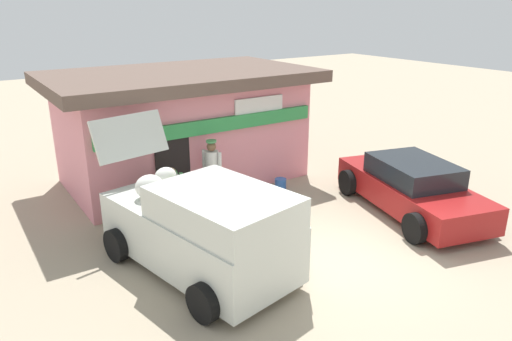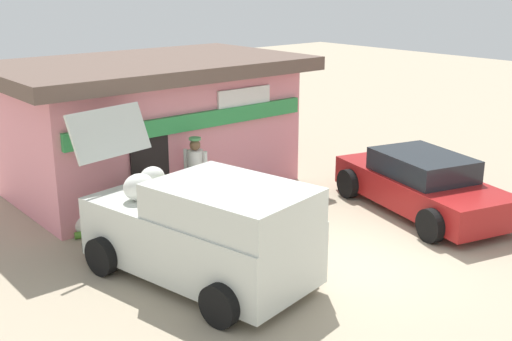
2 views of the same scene
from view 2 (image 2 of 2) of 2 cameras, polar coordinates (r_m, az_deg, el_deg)
The scene contains 8 objects.
ground_plane at distance 11.94m, azimuth 9.29°, elevation -7.92°, with size 60.00×60.00×0.00m, color tan.
storefront_bar at distance 15.55m, azimuth -9.33°, elevation 4.24°, with size 7.29×4.52×3.14m.
delivery_van at distance 10.75m, azimuth -4.72°, elevation -5.30°, with size 2.79×4.67×2.68m.
parked_sedan at distance 14.43m, azimuth 14.59°, elevation -1.20°, with size 2.96×4.61×1.31m.
vendor_standing at distance 13.66m, azimuth -5.43°, elevation -0.05°, with size 0.45×0.52×1.75m.
customer_bending at distance 13.07m, azimuth -9.57°, elevation -1.78°, with size 0.60×0.74×1.38m.
unloaded_banana_pile at distance 13.31m, azimuth -14.94°, elevation -4.74°, with size 0.87×0.85×0.43m.
paint_bucket at distance 15.16m, azimuth 1.30°, elevation -1.64°, with size 0.32×0.32×0.31m, color blue.
Camera 2 is at (-8.39, -6.91, 4.95)m, focal length 44.60 mm.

